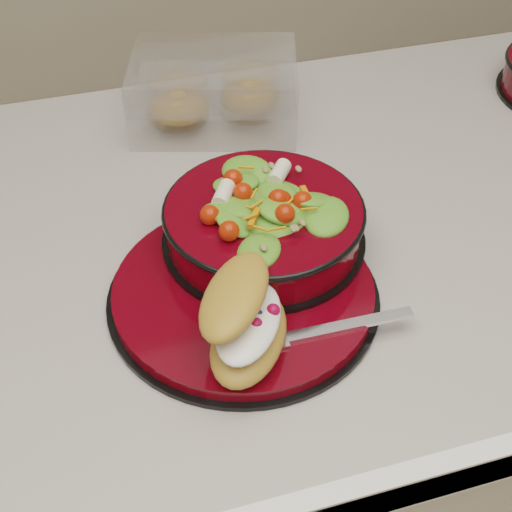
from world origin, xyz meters
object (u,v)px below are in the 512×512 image
object	(u,v)px
salad_bowl	(264,217)
croissant	(247,320)
pastry_box	(215,92)
fork	(324,330)
island_counter	(306,419)
dinner_plate	(244,292)

from	to	relation	value
salad_bowl	croissant	distance (m)	0.15
pastry_box	fork	bearing A→B (deg)	-73.26
fork	island_counter	bearing A→B (deg)	-19.65
dinner_plate	croissant	size ratio (longest dim) A/B	1.87
island_counter	salad_bowl	world-z (taller)	salad_bowl
fork	croissant	bearing A→B (deg)	86.93
salad_bowl	pastry_box	distance (m)	0.30
croissant	fork	xyz separation A→B (m)	(0.08, -0.01, -0.03)
dinner_plate	croissant	world-z (taller)	croissant
island_counter	dinner_plate	size ratio (longest dim) A/B	4.24
salad_bowl	croissant	world-z (taller)	salad_bowl
dinner_plate	pastry_box	bearing A→B (deg)	80.81
island_counter	pastry_box	distance (m)	0.55
salad_bowl	fork	xyz separation A→B (m)	(0.02, -0.15, -0.03)
croissant	fork	bearing A→B (deg)	-62.93
island_counter	pastry_box	bearing A→B (deg)	107.83
fork	pastry_box	size ratio (longest dim) A/B	0.66
island_counter	dinner_plate	world-z (taller)	dinner_plate
salad_bowl	fork	bearing A→B (deg)	-82.86
island_counter	croissant	size ratio (longest dim) A/B	7.93
salad_bowl	pastry_box	xyz separation A→B (m)	(0.02, 0.30, -0.01)
croissant	pastry_box	xyz separation A→B (m)	(0.08, 0.44, -0.01)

